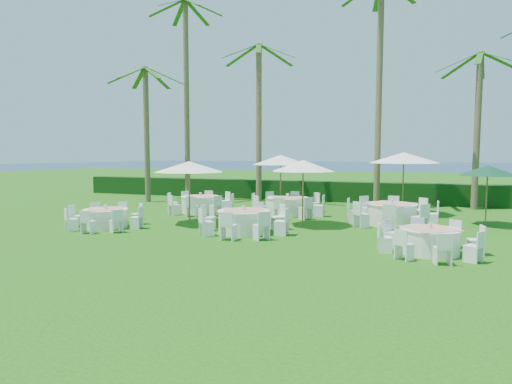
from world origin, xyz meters
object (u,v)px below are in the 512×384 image
(banquet_table_a, at_px, (106,218))
(umbrella_d, at_px, (404,158))
(banquet_table_e, at_px, (288,206))
(umbrella_green, at_px, (488,171))
(umbrella_c, at_px, (281,160))
(umbrella_b, at_px, (303,166))
(banquet_table_c, at_px, (430,240))
(banquet_table_b, at_px, (244,221))
(umbrella_a, at_px, (189,167))
(banquet_table_f, at_px, (391,213))
(banquet_table_d, at_px, (201,204))

(banquet_table_a, distance_m, umbrella_d, 13.52)
(banquet_table_e, bearing_deg, umbrella_green, -0.58)
(banquet_table_e, bearing_deg, umbrella_c, 119.35)
(banquet_table_e, distance_m, umbrella_green, 8.41)
(umbrella_d, relative_size, umbrella_green, 1.34)
(banquet_table_e, height_order, umbrella_b, umbrella_b)
(banquet_table_a, xyz_separation_m, banquet_table_c, (11.63, -0.31, -0.00))
(banquet_table_b, height_order, banquet_table_c, banquet_table_b)
(banquet_table_a, bearing_deg, banquet_table_c, -1.51)
(banquet_table_b, xyz_separation_m, umbrella_b, (1.60, 2.31, 1.95))
(umbrella_a, xyz_separation_m, umbrella_d, (8.10, 5.99, 0.35))
(banquet_table_f, xyz_separation_m, umbrella_b, (-3.31, -1.39, 1.92))
(banquet_table_c, relative_size, umbrella_a, 0.99)
(banquet_table_d, bearing_deg, banquet_table_b, -46.88)
(banquet_table_d, xyz_separation_m, umbrella_b, (5.62, -1.98, 1.95))
(banquet_table_b, bearing_deg, banquet_table_a, -170.95)
(banquet_table_e, height_order, umbrella_c, umbrella_c)
(banquet_table_b, relative_size, banquet_table_c, 1.14)
(banquet_table_d, bearing_deg, banquet_table_c, -28.08)
(umbrella_a, xyz_separation_m, umbrella_green, (11.31, 3.67, -0.13))
(banquet_table_a, height_order, banquet_table_d, banquet_table_d)
(banquet_table_c, height_order, banquet_table_e, banquet_table_e)
(banquet_table_a, xyz_separation_m, umbrella_a, (2.56, 2.01, 1.94))
(umbrella_a, bearing_deg, banquet_table_d, 110.17)
(banquet_table_e, height_order, umbrella_d, umbrella_d)
(banquet_table_b, height_order, umbrella_a, umbrella_a)
(banquet_table_c, distance_m, umbrella_d, 8.67)
(banquet_table_a, height_order, umbrella_a, umbrella_a)
(umbrella_b, relative_size, umbrella_d, 0.81)
(banquet_table_a, height_order, banquet_table_e, banquet_table_e)
(umbrella_c, relative_size, umbrella_d, 0.91)
(banquet_table_e, distance_m, umbrella_b, 3.52)
(umbrella_green, bearing_deg, banquet_table_d, -177.56)
(umbrella_green, bearing_deg, banquet_table_b, -150.30)
(banquet_table_e, bearing_deg, banquet_table_c, -45.39)
(banquet_table_f, bearing_deg, banquet_table_e, 165.65)
(banquet_table_a, xyz_separation_m, banquet_table_f, (10.34, 4.56, 0.07))
(banquet_table_b, relative_size, umbrella_d, 1.02)
(banquet_table_d, distance_m, banquet_table_e, 4.28)
(banquet_table_f, bearing_deg, umbrella_green, 17.57)
(umbrella_d, bearing_deg, banquet_table_d, -162.90)
(banquet_table_d, bearing_deg, umbrella_d, 17.10)
(banquet_table_a, xyz_separation_m, umbrella_c, (4.87, 7.14, 2.17))
(banquet_table_c, distance_m, umbrella_b, 6.11)
(banquet_table_f, distance_m, umbrella_a, 8.40)
(banquet_table_b, xyz_separation_m, umbrella_c, (-0.55, 6.28, 2.12))
(umbrella_a, distance_m, umbrella_d, 10.08)
(umbrella_c, bearing_deg, banquet_table_a, -124.28)
(umbrella_b, distance_m, umbrella_green, 7.29)
(banquet_table_b, distance_m, banquet_table_f, 6.15)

